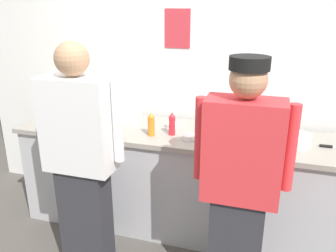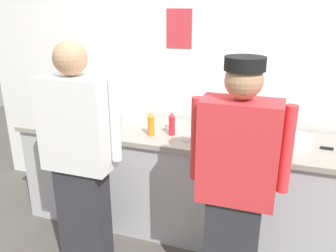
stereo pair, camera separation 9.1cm
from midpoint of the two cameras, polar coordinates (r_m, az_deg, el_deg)
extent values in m
plane|color=#514C47|center=(3.03, 1.60, -19.78)|extent=(9.00, 9.00, 0.00)
cube|color=white|center=(3.19, 6.24, 8.57)|extent=(4.56, 0.10, 2.63)
cube|color=#B72D38|center=(3.14, 2.71, 15.72)|extent=(0.23, 0.01, 0.34)
cube|color=#B2B2B7|center=(3.07, 3.68, -9.45)|extent=(2.85, 0.62, 0.87)
cube|color=gray|center=(2.88, 3.87, -1.53)|extent=(2.90, 0.67, 0.04)
cube|color=#2D2D33|center=(2.74, -12.57, -14.35)|extent=(0.34, 0.20, 0.82)
cube|color=white|center=(2.41, -13.84, 0.34)|extent=(0.48, 0.24, 0.65)
cylinder|color=white|center=(2.59, -18.59, 1.93)|extent=(0.07, 0.07, 0.55)
cylinder|color=white|center=(2.31, -7.59, 0.70)|extent=(0.07, 0.07, 0.55)
sphere|color=tan|center=(2.31, -14.73, 10.74)|extent=(0.22, 0.22, 0.22)
cube|color=#2D2D33|center=(2.44, 11.46, -19.50)|extent=(0.33, 0.20, 0.79)
cube|color=red|center=(2.08, 12.76, -4.16)|extent=(0.46, 0.24, 0.62)
cylinder|color=red|center=(2.14, 5.90, -2.15)|extent=(0.07, 0.07, 0.53)
cylinder|color=red|center=(2.10, 20.14, -3.74)|extent=(0.07, 0.07, 0.53)
sphere|color=tan|center=(1.95, 13.69, 7.33)|extent=(0.21, 0.21, 0.21)
cylinder|color=black|center=(1.93, 13.90, 9.95)|extent=(0.22, 0.22, 0.07)
cylinder|color=white|center=(2.78, 20.92, -3.02)|extent=(0.24, 0.24, 0.01)
cylinder|color=white|center=(2.78, 20.95, -2.79)|extent=(0.24, 0.24, 0.01)
cylinder|color=white|center=(2.77, 20.98, -2.56)|extent=(0.24, 0.24, 0.01)
cylinder|color=white|center=(2.77, 21.01, -2.33)|extent=(0.24, 0.24, 0.01)
cylinder|color=white|center=(2.76, 21.04, -2.10)|extent=(0.24, 0.24, 0.01)
cylinder|color=white|center=(2.76, 21.07, -1.87)|extent=(0.24, 0.24, 0.01)
cylinder|color=white|center=(2.76, 21.10, -1.64)|extent=(0.24, 0.24, 0.01)
cylinder|color=white|center=(3.17, -5.21, 0.96)|extent=(0.21, 0.21, 0.01)
cylinder|color=white|center=(3.17, -5.22, 1.16)|extent=(0.21, 0.21, 0.01)
cylinder|color=white|center=(3.16, -5.23, 1.37)|extent=(0.21, 0.21, 0.01)
cylinder|color=white|center=(3.16, -5.23, 1.58)|extent=(0.21, 0.21, 0.01)
cylinder|color=white|center=(3.16, -5.24, 1.78)|extent=(0.21, 0.21, 0.01)
cylinder|color=white|center=(3.15, -5.25, 1.99)|extent=(0.21, 0.21, 0.01)
cylinder|color=white|center=(3.15, -5.25, 2.20)|extent=(0.21, 0.21, 0.01)
cylinder|color=#B7BABF|center=(3.13, -13.33, 1.19)|extent=(0.31, 0.31, 0.11)
cube|color=#B7BABF|center=(2.79, 12.23, -1.95)|extent=(0.47, 0.35, 0.02)
cylinder|color=orange|center=(2.79, -1.89, 0.00)|extent=(0.06, 0.06, 0.16)
cone|color=orange|center=(2.76, -1.91, 1.91)|extent=(0.05, 0.05, 0.04)
cylinder|color=red|center=(2.80, 1.57, 0.05)|extent=(0.05, 0.05, 0.16)
cone|color=red|center=(2.77, 1.59, 1.92)|extent=(0.04, 0.04, 0.04)
cylinder|color=orange|center=(3.43, -12.80, 3.17)|extent=(0.05, 0.05, 0.15)
cone|color=orange|center=(3.40, -12.91, 4.65)|extent=(0.04, 0.04, 0.04)
cylinder|color=white|center=(3.36, -17.09, 1.49)|extent=(0.09, 0.09, 0.04)
cylinder|color=gold|center=(3.36, -17.11, 1.72)|extent=(0.07, 0.07, 0.01)
cylinder|color=white|center=(2.72, 4.32, -1.90)|extent=(0.10, 0.10, 0.04)
cylinder|color=orange|center=(2.72, 4.32, -1.65)|extent=(0.08, 0.08, 0.01)
cylinder|color=white|center=(3.30, -10.19, 1.82)|extent=(0.11, 0.11, 0.05)
cylinder|color=gold|center=(3.29, -10.21, 2.13)|extent=(0.09, 0.09, 0.01)
cylinder|color=white|center=(2.99, 1.58, 0.14)|extent=(0.10, 0.10, 0.04)
cylinder|color=orange|center=(2.99, 1.58, 0.37)|extent=(0.09, 0.09, 0.01)
cylinder|color=white|center=(3.48, -15.05, 2.78)|extent=(0.09, 0.09, 0.10)
cube|color=black|center=(2.82, 25.52, -3.34)|extent=(0.09, 0.03, 0.02)
camera|label=1|loc=(0.05, -89.09, 0.32)|focal=37.03mm
camera|label=2|loc=(0.05, 90.91, -0.32)|focal=37.03mm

